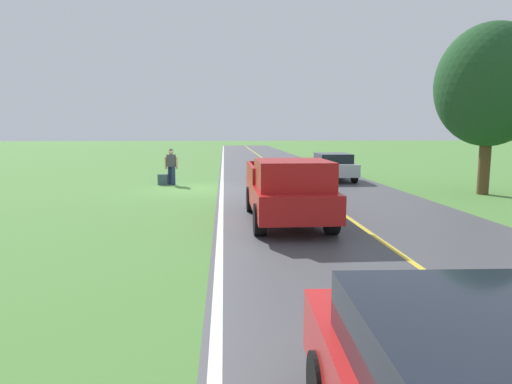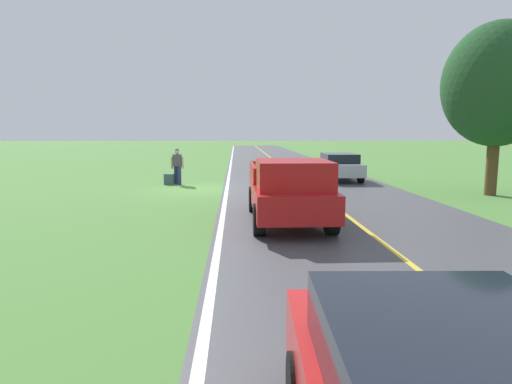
{
  "view_description": "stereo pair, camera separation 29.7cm",
  "coord_description": "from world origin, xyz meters",
  "px_view_note": "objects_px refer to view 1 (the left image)",
  "views": [
    {
      "loc": [
        -1.34,
        19.54,
        2.56
      ],
      "look_at": [
        -2.14,
        8.53,
        1.03
      ],
      "focal_mm": 30.78,
      "sensor_mm": 36.0,
      "label": 1
    },
    {
      "loc": [
        -1.64,
        19.56,
        2.56
      ],
      "look_at": [
        -2.14,
        8.53,
        1.03
      ],
      "focal_mm": 30.78,
      "sensor_mm": 36.0,
      "label": 2
    }
  ],
  "objects_px": {
    "tree_far_side_near": "(490,86)",
    "sedan_near_oncoming": "(332,166)",
    "hitchhiker_walking": "(171,164)",
    "pickup_truck_passing": "(288,189)",
    "suitcase_carried": "(163,180)"
  },
  "relations": [
    {
      "from": "tree_far_side_near",
      "to": "sedan_near_oncoming",
      "type": "height_order",
      "value": "tree_far_side_near"
    },
    {
      "from": "sedan_near_oncoming",
      "to": "tree_far_side_near",
      "type": "bearing_deg",
      "value": 130.23
    },
    {
      "from": "hitchhiker_walking",
      "to": "pickup_truck_passing",
      "type": "distance_m",
      "value": 10.18
    },
    {
      "from": "hitchhiker_walking",
      "to": "tree_far_side_near",
      "type": "distance_m",
      "value": 14.14
    },
    {
      "from": "pickup_truck_passing",
      "to": "sedan_near_oncoming",
      "type": "distance_m",
      "value": 11.49
    },
    {
      "from": "pickup_truck_passing",
      "to": "tree_far_side_near",
      "type": "distance_m",
      "value": 10.69
    },
    {
      "from": "hitchhiker_walking",
      "to": "suitcase_carried",
      "type": "xyz_separation_m",
      "value": [
        0.43,
        0.05,
        -0.72
      ]
    },
    {
      "from": "tree_far_side_near",
      "to": "hitchhiker_walking",
      "type": "bearing_deg",
      "value": -17.74
    },
    {
      "from": "suitcase_carried",
      "to": "sedan_near_oncoming",
      "type": "height_order",
      "value": "sedan_near_oncoming"
    },
    {
      "from": "suitcase_carried",
      "to": "sedan_near_oncoming",
      "type": "distance_m",
      "value": 8.81
    },
    {
      "from": "sedan_near_oncoming",
      "to": "hitchhiker_walking",
      "type": "bearing_deg",
      "value": 10.69
    },
    {
      "from": "suitcase_carried",
      "to": "pickup_truck_passing",
      "type": "xyz_separation_m",
      "value": [
        -4.71,
        9.19,
        0.71
      ]
    },
    {
      "from": "hitchhiker_walking",
      "to": "pickup_truck_passing",
      "type": "height_order",
      "value": "pickup_truck_passing"
    },
    {
      "from": "hitchhiker_walking",
      "to": "pickup_truck_passing",
      "type": "bearing_deg",
      "value": 114.91
    },
    {
      "from": "pickup_truck_passing",
      "to": "tree_far_side_near",
      "type": "height_order",
      "value": "tree_far_side_near"
    }
  ]
}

